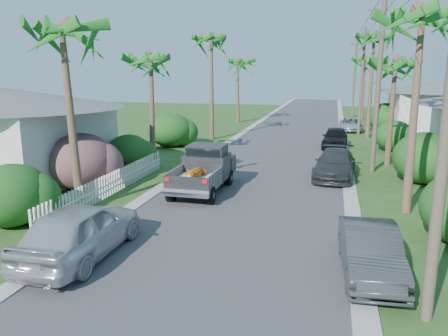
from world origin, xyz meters
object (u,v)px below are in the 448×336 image
(parked_car_rf, at_px, (335,138))
(palm_r_c, at_px, (374,36))
(house_left, at_px, (0,137))
(parked_car_ln, at_px, (80,231))
(palm_l_b, at_px, (150,57))
(parked_car_rd, at_px, (351,125))
(utility_pole_b, at_px, (378,86))
(parked_car_rn, at_px, (370,252))
(house_right_far, at_px, (448,110))
(pickup_truck, at_px, (205,168))
(parked_car_rm, at_px, (335,164))
(palm_r_a, at_px, (424,12))
(palm_r_b, at_px, (396,60))
(palm_l_c, at_px, (211,37))
(utility_pole_d, at_px, (354,78))
(palm_l_a, at_px, (64,27))
(palm_r_d, at_px, (365,58))
(utility_pole_c, at_px, (362,80))
(palm_l_d, at_px, (238,61))

(parked_car_rf, distance_m, palm_r_c, 9.66)
(palm_r_c, relative_size, house_left, 1.04)
(parked_car_ln, xyz_separation_m, palm_l_b, (-3.20, 12.91, 5.32))
(parked_car_rd, distance_m, utility_pole_b, 17.39)
(parked_car_rn, xyz_separation_m, utility_pole_b, (1.07, 13.07, 3.93))
(palm_r_c, height_order, house_right_far, palm_r_c)
(pickup_truck, relative_size, parked_car_rm, 1.07)
(palm_r_a, relative_size, palm_r_b, 1.21)
(palm_r_a, relative_size, utility_pole_b, 0.97)
(palm_l_c, distance_m, utility_pole_d, 24.22)
(parked_car_rf, distance_m, palm_r_b, 8.06)
(parked_car_ln, xyz_separation_m, utility_pole_d, (9.20, 43.91, 3.77))
(parked_car_rf, relative_size, palm_l_b, 0.57)
(palm_l_a, distance_m, palm_r_d, 39.12)
(parked_car_rf, height_order, house_left, house_left)
(palm_l_a, relative_size, house_left, 0.91)
(palm_r_a, height_order, utility_pole_c, utility_pole_c)
(palm_r_a, bearing_deg, utility_pole_c, 91.82)
(palm_l_c, bearing_deg, palm_l_a, -90.60)
(parked_car_rn, bearing_deg, house_right_far, 70.82)
(palm_r_b, height_order, house_right_far, palm_r_b)
(palm_l_c, height_order, palm_r_a, palm_l_c)
(parked_car_rd, relative_size, utility_pole_c, 0.46)
(parked_car_rn, bearing_deg, parked_car_rf, 89.16)
(palm_r_a, bearing_deg, palm_l_b, 155.39)
(palm_r_c, xyz_separation_m, utility_pole_d, (-0.60, 17.00, -3.51))
(palm_r_a, bearing_deg, palm_l_c, 127.55)
(palm_l_c, xyz_separation_m, utility_pole_c, (11.60, 6.00, -3.31))
(pickup_truck, height_order, palm_r_c, palm_r_c)
(parked_car_ln, xyz_separation_m, palm_l_c, (-2.40, 22.91, 7.09))
(palm_l_c, relative_size, palm_r_d, 1.15)
(palm_r_b, bearing_deg, utility_pole_d, 92.05)
(palm_l_c, xyz_separation_m, house_left, (-7.00, -15.00, -5.79))
(parked_car_rd, xyz_separation_m, palm_l_c, (-11.00, -7.91, 7.34))
(palm_l_d, xyz_separation_m, house_left, (-6.50, -27.00, -4.32))
(pickup_truck, xyz_separation_m, parked_car_ln, (-1.40, -8.15, -0.18))
(palm_l_a, height_order, house_left, palm_l_a)
(pickup_truck, height_order, palm_r_a, palm_r_a)
(palm_l_b, bearing_deg, palm_r_c, 47.12)
(parked_car_ln, relative_size, palm_r_d, 0.61)
(palm_l_d, xyz_separation_m, palm_r_d, (13.00, 6.00, 0.29))
(utility_pole_b, bearing_deg, parked_car_rd, 92.03)
(utility_pole_b, height_order, utility_pole_c, same)
(palm_r_c, bearing_deg, parked_car_rn, -93.67)
(palm_r_a, xyz_separation_m, utility_pole_d, (-0.70, 37.00, -2.82))
(parked_car_ln, height_order, utility_pole_d, utility_pole_d)
(palm_l_d, bearing_deg, palm_l_a, -89.45)
(parked_car_rm, bearing_deg, parked_car_ln, -116.90)
(parked_car_rm, xyz_separation_m, house_right_far, (9.40, 18.93, 1.42))
(parked_car_rm, xyz_separation_m, parked_car_rd, (1.40, 18.84, -0.12))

